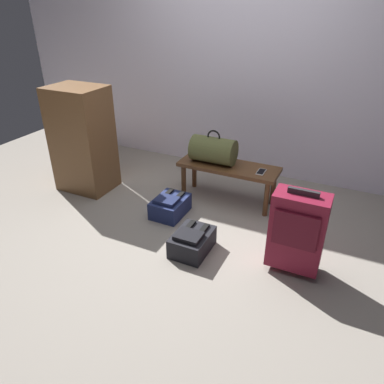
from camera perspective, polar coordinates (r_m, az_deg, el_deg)
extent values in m
plane|color=gray|center=(3.30, -2.23, -6.25)|extent=(6.60, 6.60, 0.00)
cube|color=silver|center=(4.22, 8.31, 21.67)|extent=(6.00, 0.10, 2.80)
cube|color=brown|center=(3.64, 5.78, 3.98)|extent=(1.00, 0.36, 0.04)
cylinder|color=brown|center=(3.78, -1.32, 1.73)|extent=(0.05, 0.05, 0.36)
cylinder|color=brown|center=(3.51, 11.61, -1.10)|extent=(0.05, 0.05, 0.36)
cylinder|color=brown|center=(3.99, 0.37, 3.24)|extent=(0.05, 0.05, 0.36)
cylinder|color=brown|center=(3.73, 12.67, 0.67)|extent=(0.05, 0.05, 0.36)
cylinder|color=#51562D|center=(3.64, 3.38, 6.59)|extent=(0.44, 0.26, 0.26)
torus|color=black|center=(3.59, 3.44, 8.67)|extent=(0.14, 0.02, 0.14)
cube|color=silver|center=(3.53, 10.82, 3.14)|extent=(0.07, 0.14, 0.01)
cube|color=black|center=(3.52, 10.83, 3.21)|extent=(0.06, 0.13, 0.00)
cube|color=maroon|center=(2.79, 16.21, -5.89)|extent=(0.39, 0.22, 0.61)
cube|color=#500E1C|center=(2.65, 15.91, -5.89)|extent=(0.31, 0.02, 0.27)
cube|color=#262628|center=(2.63, 17.15, -0.05)|extent=(0.22, 0.03, 0.04)
cylinder|color=black|center=(3.06, 13.14, -9.68)|extent=(0.02, 0.05, 0.05)
cylinder|color=black|center=(3.03, 18.23, -10.84)|extent=(0.02, 0.05, 0.05)
cube|color=black|center=(3.02, 0.04, -7.87)|extent=(0.28, 0.38, 0.17)
cube|color=black|center=(2.91, -0.53, -6.93)|extent=(0.21, 0.17, 0.04)
cube|color=black|center=(3.04, -0.49, -5.45)|extent=(0.04, 0.19, 0.02)
cube|color=black|center=(2.99, 1.69, -6.03)|extent=(0.04, 0.19, 0.02)
cube|color=navy|center=(3.51, -3.44, -2.27)|extent=(0.28, 0.38, 0.17)
cube|color=#182045|center=(3.41, -4.03, -1.30)|extent=(0.21, 0.17, 0.04)
cube|color=black|center=(3.54, -3.86, -0.23)|extent=(0.04, 0.19, 0.02)
cube|color=black|center=(3.49, -2.06, -0.66)|extent=(0.04, 0.19, 0.02)
cube|color=brown|center=(4.01, -16.83, 7.87)|extent=(0.56, 0.44, 1.10)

